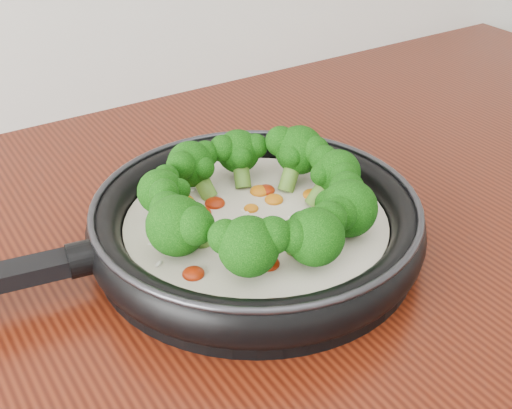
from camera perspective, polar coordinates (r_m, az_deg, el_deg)
skillet at (r=0.63m, az=-0.15°, el=-1.31°), size 0.52×0.37×0.09m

